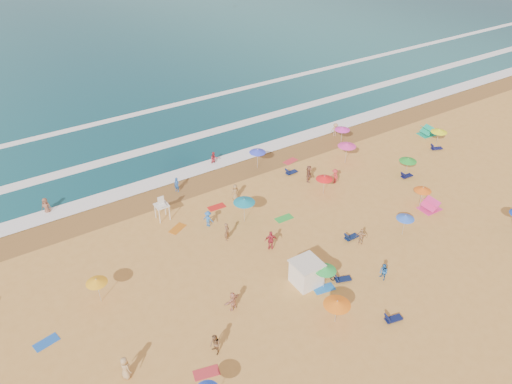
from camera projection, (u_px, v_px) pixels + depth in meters
ground at (265, 249)px, 43.17m from camera, size 220.00×220.00×0.00m
ocean at (39, 25)px, 102.07m from camera, size 220.00×140.00×0.18m
wet_sand at (199, 183)px, 51.93m from camera, size 220.00×220.00×0.00m
surf_foam at (164, 148)px, 58.06m from camera, size 200.00×18.70×0.05m
cabana at (306, 273)px, 39.16m from camera, size 2.00×2.00×2.00m
cabana_roof at (307, 263)px, 38.57m from camera, size 2.20×2.20×0.12m
bicycle at (327, 272)px, 40.09m from camera, size 0.80×1.86×0.95m
lifeguard_stand at (162, 210)px, 46.23m from camera, size 1.20×1.20×2.10m
beach_umbrellas at (307, 210)px, 44.34m from camera, size 58.97×24.44×0.81m
loungers at (320, 258)px, 41.97m from camera, size 54.86×21.38×0.34m
towels at (258, 270)px, 40.93m from camera, size 44.31×27.41×0.03m
popup_tents at (429, 162)px, 54.36m from camera, size 14.12×12.69×1.20m
beachgoers at (243, 217)px, 45.68m from camera, size 42.66×24.77×2.11m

